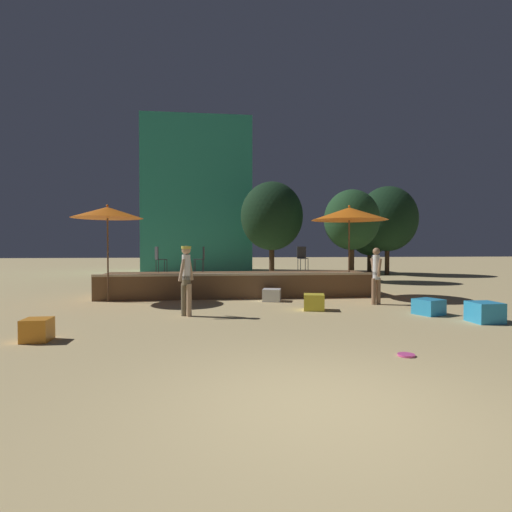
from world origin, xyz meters
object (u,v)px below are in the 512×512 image
Objects in this scene: patio_umbrella_0 at (107,213)px; background_tree_0 at (352,220)px; person_0 at (186,276)px; frisbee_disc at (406,355)px; cube_seat_0 at (314,302)px; background_tree_2 at (387,219)px; patio_umbrella_1 at (349,214)px; cube_seat_1 at (37,330)px; person_1 at (376,274)px; background_tree_3 at (272,216)px; cube_seat_2 at (272,295)px; cube_seat_4 at (485,312)px; bistro_chair_1 at (159,257)px; bistro_chair_0 at (201,257)px; bistro_chair_2 at (302,256)px; background_tree_1 at (370,234)px; cube_seat_3 at (429,307)px.

patio_umbrella_0 is 12.03m from background_tree_0.
person_0 is 6.54× the size of frisbee_disc.
cube_seat_0 is 15.76m from background_tree_2.
cube_seat_1 is at bearing -145.20° from patio_umbrella_1.
person_1 is 0.33× the size of background_tree_3.
cube_seat_2 is (5.25, -0.43, -2.66)m from patio_umbrella_0.
frisbee_disc is 0.06× the size of background_tree_0.
background_tree_3 reaches higher than patio_umbrella_0.
cube_seat_1 is at bearing -136.73° from cube_seat_2.
background_tree_3 reaches higher than person_0.
cube_seat_1 is 9.66m from cube_seat_4.
background_tree_3 is (6.58, 13.45, 3.20)m from cube_seat_1.
bistro_chair_1 is 3.27× the size of frisbee_disc.
background_tree_3 is at bearing 81.00° from cube_seat_2.
person_0 is 0.39× the size of background_tree_0.
person_1 is 10.10m from background_tree_3.
bistro_chair_0 is 15.03m from background_tree_2.
cube_seat_0 is 5.89m from bistro_chair_1.
bistro_chair_2 is (6.75, 1.64, -1.44)m from patio_umbrella_0.
cube_seat_0 is (6.13, -2.39, -2.64)m from patio_umbrella_0.
patio_umbrella_1 is 7.98m from background_tree_3.
cube_seat_2 is at bearing -134.11° from bistro_chair_1.
patio_umbrella_0 is at bearing -149.37° from background_tree_0.
bistro_chair_0 and bistro_chair_1 have the same top height.
patio_umbrella_0 is 0.97× the size of patio_umbrella_1.
background_tree_3 reaches higher than background_tree_1.
cube_seat_4 is 4.11m from frisbee_disc.
cube_seat_3 is at bearing -21.11° from patio_umbrella_0.
background_tree_1 is (11.16, 15.10, 1.60)m from person_0.
cube_seat_1 is 0.54× the size of bistro_chair_0.
cube_seat_3 is 1.25× the size of cube_seat_4.
cube_seat_4 is 0.71× the size of bistro_chair_2.
background_tree_2 reaches higher than bistro_chair_1.
cube_seat_2 is at bearing 43.27° from cube_seat_1.
bistro_chair_1 is (-7.45, 4.45, 1.22)m from cube_seat_3.
person_1 is 3.58m from bistro_chair_2.
cube_seat_3 is at bearing 12.10° from cube_seat_1.
patio_umbrella_1 is at bearing 34.80° from cube_seat_1.
bistro_chair_0 is at bearing -178.16° from bistro_chair_2.
patio_umbrella_0 is at bearing 100.97° from bistro_chair_1.
background_tree_1 is (5.70, 11.88, -0.29)m from patio_umbrella_1.
background_tree_0 is (10.34, 11.48, 2.89)m from cube_seat_1.
person_1 is (8.30, 3.81, 0.74)m from cube_seat_1.
frisbee_disc is at bearing -98.84° from bistro_chair_2.
bistro_chair_2 is at bearing -128.71° from background_tree_0.
frisbee_disc is (3.76, -4.17, -1.01)m from person_0.
background_tree_3 reaches higher than patio_umbrella_1.
person_1 is at bearing -79.90° from background_tree_3.
bistro_chair_0 is 9.01m from frisbee_disc.
cube_seat_0 is at bearing 147.65° from cube_seat_4.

